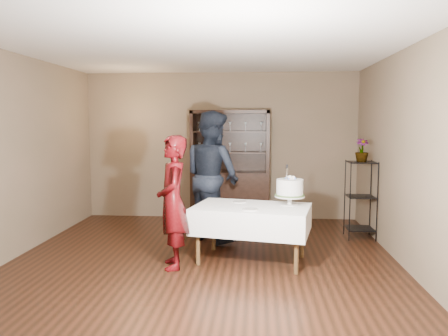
% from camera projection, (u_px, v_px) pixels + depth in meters
% --- Properties ---
extents(floor, '(5.00, 5.00, 0.00)m').
position_uv_depth(floor, '(204.00, 258.00, 5.77)').
color(floor, black).
rests_on(floor, ground).
extents(ceiling, '(5.00, 5.00, 0.00)m').
position_uv_depth(ceiling, '(203.00, 50.00, 5.49)').
color(ceiling, silver).
rests_on(ceiling, back_wall).
extents(back_wall, '(5.00, 0.02, 2.70)m').
position_uv_depth(back_wall, '(220.00, 146.00, 8.11)').
color(back_wall, brown).
rests_on(back_wall, floor).
extents(wall_left, '(0.02, 5.00, 2.70)m').
position_uv_depth(wall_left, '(18.00, 155.00, 5.82)').
color(wall_left, brown).
rests_on(wall_left, floor).
extents(wall_right, '(0.02, 5.00, 2.70)m').
position_uv_depth(wall_right, '(403.00, 158.00, 5.44)').
color(wall_right, brown).
rests_on(wall_right, floor).
extents(china_hutch, '(1.40, 0.48, 2.00)m').
position_uv_depth(china_hutch, '(230.00, 184.00, 7.92)').
color(china_hutch, black).
rests_on(china_hutch, floor).
extents(plant_etagere, '(0.42, 0.42, 1.20)m').
position_uv_depth(plant_etagere, '(361.00, 196.00, 6.72)').
color(plant_etagere, black).
rests_on(plant_etagere, floor).
extents(cake_table, '(1.60, 1.16, 0.72)m').
position_uv_depth(cake_table, '(252.00, 219.00, 5.60)').
color(cake_table, white).
rests_on(cake_table, floor).
extents(woman, '(0.53, 0.68, 1.63)m').
position_uv_depth(woman, '(173.00, 202.00, 5.34)').
color(woman, '#370508').
rests_on(woman, floor).
extents(man, '(1.19, 1.20, 1.96)m').
position_uv_depth(man, '(212.00, 176.00, 6.58)').
color(man, black).
rests_on(man, floor).
extents(cake, '(0.44, 0.44, 0.53)m').
position_uv_depth(cake, '(290.00, 189.00, 5.62)').
color(cake, silver).
rests_on(cake, cake_table).
extents(plate_near, '(0.23, 0.23, 0.01)m').
position_uv_depth(plate_near, '(250.00, 209.00, 5.32)').
color(plate_near, silver).
rests_on(plate_near, cake_table).
extents(plate_far, '(0.24, 0.24, 0.01)m').
position_uv_depth(plate_far, '(240.00, 202.00, 5.83)').
color(plate_far, silver).
rests_on(plate_far, cake_table).
extents(potted_plant, '(0.22, 0.22, 0.36)m').
position_uv_depth(potted_plant, '(362.00, 150.00, 6.60)').
color(potted_plant, '#446530').
rests_on(potted_plant, plant_etagere).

